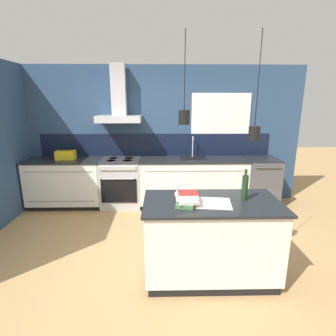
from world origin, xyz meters
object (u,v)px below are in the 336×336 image
(red_supply_box, at_px, (188,197))
(yellow_toolbox, at_px, (66,155))
(dishwasher, at_px, (260,182))
(bottle_on_island, at_px, (245,187))
(book_stack, at_px, (187,199))
(oven_range, at_px, (121,183))

(red_supply_box, distance_m, yellow_toolbox, 2.95)
(dishwasher, height_order, bottle_on_island, bottle_on_island)
(dishwasher, height_order, red_supply_box, red_supply_box)
(book_stack, relative_size, red_supply_box, 1.68)
(oven_range, relative_size, bottle_on_island, 2.65)
(dishwasher, relative_size, yellow_toolbox, 2.68)
(bottle_on_island, bearing_deg, yellow_toolbox, 142.05)
(bottle_on_island, relative_size, red_supply_box, 1.65)
(dishwasher, distance_m, bottle_on_island, 2.38)
(oven_range, height_order, bottle_on_island, bottle_on_island)
(dishwasher, bearing_deg, oven_range, -179.91)
(bottle_on_island, xyz_separation_m, book_stack, (-0.64, -0.09, -0.10))
(oven_range, xyz_separation_m, book_stack, (1.03, -2.17, 0.50))
(oven_range, bearing_deg, yellow_toolbox, 179.75)
(red_supply_box, relative_size, yellow_toolbox, 0.61)
(bottle_on_island, relative_size, yellow_toolbox, 1.01)
(red_supply_box, bearing_deg, book_stack, -111.45)
(book_stack, bearing_deg, red_supply_box, 68.55)
(oven_range, xyz_separation_m, dishwasher, (2.65, 0.00, -0.00))
(oven_range, relative_size, dishwasher, 1.00)
(dishwasher, height_order, book_stack, book_stack)
(oven_range, distance_m, dishwasher, 2.65)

